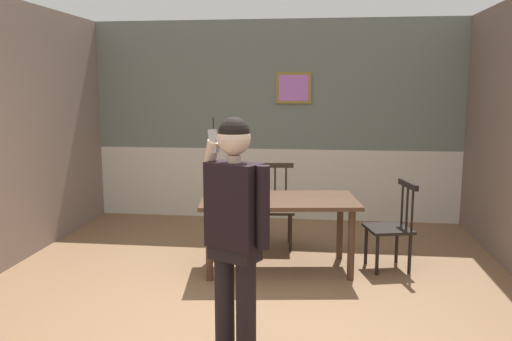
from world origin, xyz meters
The scene contains 6 objects.
ground_plane centered at (0.00, 0.00, 0.00)m, with size 7.72×7.72×0.00m, color #846042.
room_back_partition centered at (0.00, 3.51, 1.37)m, with size 5.34×0.17×2.84m.
dining_table centered at (0.23, 1.32, 0.66)m, with size 1.70×1.06×0.76m.
chair_near_window centered at (0.12, 2.13, 0.48)m, with size 0.49×0.49×0.99m.
chair_by_doorway centered at (1.41, 1.48, 0.46)m, with size 0.53×0.53×0.93m.
person_figure centered at (0.08, -0.56, 0.98)m, with size 0.49×0.35×1.71m.
Camera 1 is at (0.63, -3.96, 1.90)m, focal length 36.57 mm.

